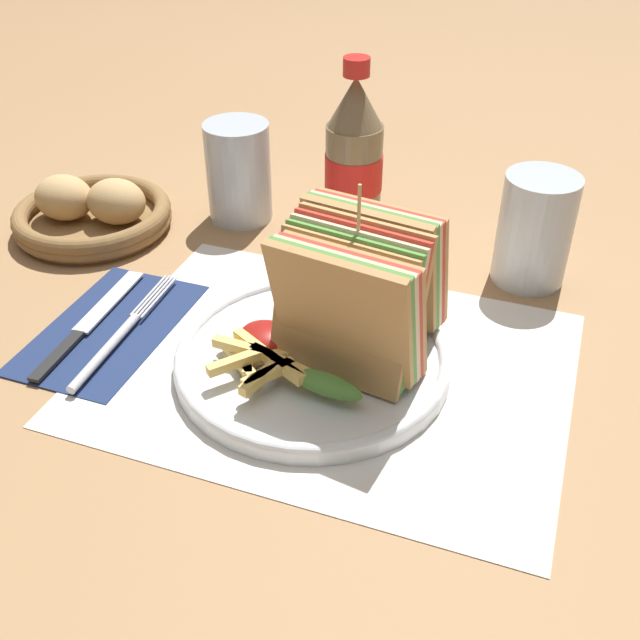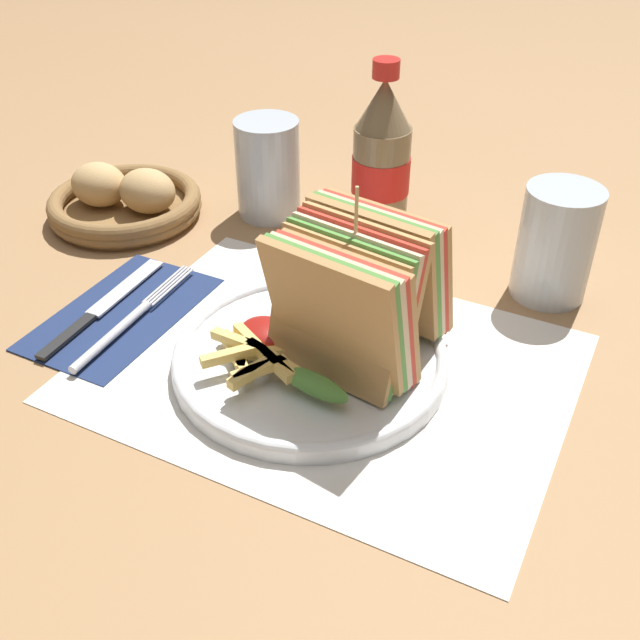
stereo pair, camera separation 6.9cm
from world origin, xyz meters
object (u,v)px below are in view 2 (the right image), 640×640
Objects in this scene: club_sandwich at (356,295)px; coke_bottle_near at (381,160)px; plate_main at (310,357)px; glass_far at (268,175)px; glass_near at (554,250)px; knife at (102,307)px; bread_basket at (125,201)px; fork at (124,324)px.

coke_bottle_near is at bearing 108.58° from club_sandwich.
glass_far is (-0.19, 0.25, 0.04)m from plate_main.
coke_bottle_near is at bearing 166.05° from glass_near.
knife is at bearing -175.32° from plate_main.
glass_near is (0.13, 0.21, -0.03)m from club_sandwich.
plate_main is at bearing -126.78° from glass_near.
glass_far is at bearing 176.16° from glass_near.
glass_far is 0.18m from bread_basket.
coke_bottle_near is at bearing 22.33° from bread_basket.
club_sandwich is (0.04, 0.02, 0.07)m from plate_main.
glass_near is at bearing -13.95° from coke_bottle_near.
fork is at bearing -166.44° from club_sandwich.
club_sandwich is 0.41m from bread_basket.
plate_main is 2.12× the size of glass_far.
bread_basket is at bearing 119.54° from knife.
glass_near is at bearing -3.84° from glass_far.
bread_basket is (-0.15, 0.19, 0.01)m from fork.
fork is (-0.19, -0.04, -0.00)m from plate_main.
knife is (-0.27, -0.04, -0.07)m from club_sandwich.
club_sandwich reaches higher than fork.
coke_bottle_near is (0.18, 0.30, 0.08)m from knife.
glass_near is 0.36m from glass_far.
glass_near is (0.36, 0.26, 0.04)m from fork.
plate_main is at bearing -52.89° from glass_far.
bread_basket is (-0.34, 0.16, 0.01)m from plate_main.
glass_near is at bearing 57.37° from club_sandwich.
glass_far is at bearing -167.38° from coke_bottle_near.
bread_basket is (-0.11, 0.18, 0.01)m from knife.
plate_main is 1.26× the size of coke_bottle_near.
glass_near is 0.52m from bread_basket.
glass_far is at bearing 87.13° from fork.
coke_bottle_near reaches higher than club_sandwich.
knife is at bearing -57.92° from bread_basket.
fork is 0.29m from glass_far.
coke_bottle_near reaches higher than plate_main.
bread_basket reaches higher than knife.
coke_bottle_near reaches higher than knife.
coke_bottle_near is 0.14m from glass_far.
plate_main is 0.38m from bread_basket.
bread_basket reaches higher than plate_main.
glass_far is at bearing 134.29° from club_sandwich.
glass_far is (-0.36, 0.02, 0.00)m from glass_near.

